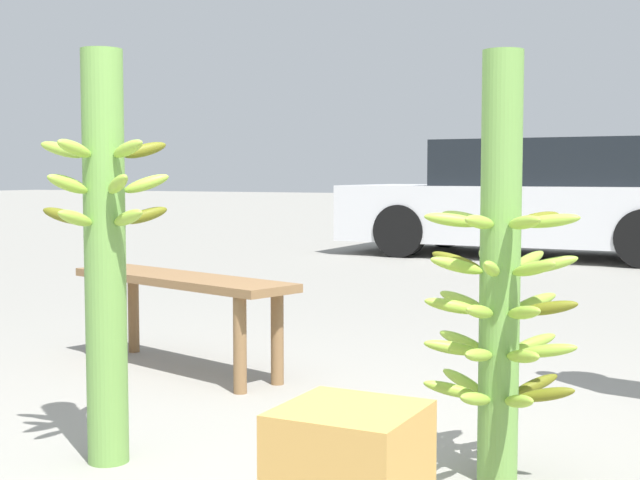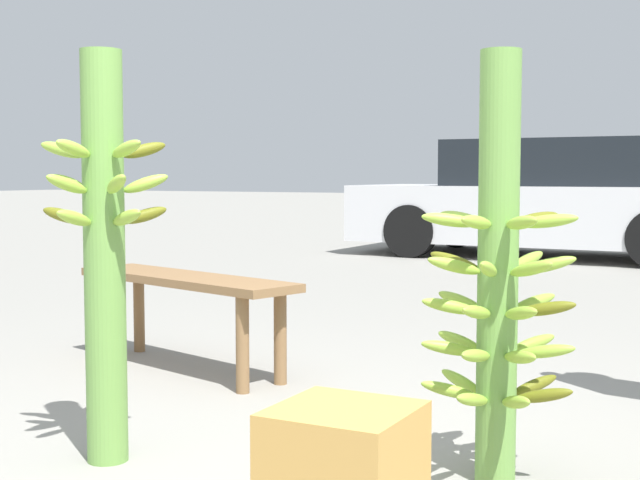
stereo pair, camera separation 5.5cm
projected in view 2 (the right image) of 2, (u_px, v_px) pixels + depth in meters
name	position (u px, v px, depth m)	size (l,w,h in m)	color
banana_stalk_left	(104.00, 248.00, 2.98)	(0.44, 0.43, 1.38)	#6B9E47
banana_stalk_center	(498.00, 281.00, 2.77)	(0.49, 0.48, 1.35)	#6B9E47
market_bench	(185.00, 292.00, 4.40)	(1.40, 0.68, 0.48)	olive
parked_car	(549.00, 201.00, 10.47)	(4.40, 1.88, 1.37)	silver
produce_crate	(344.00, 474.00, 2.36)	(0.36, 0.36, 0.36)	#C69347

